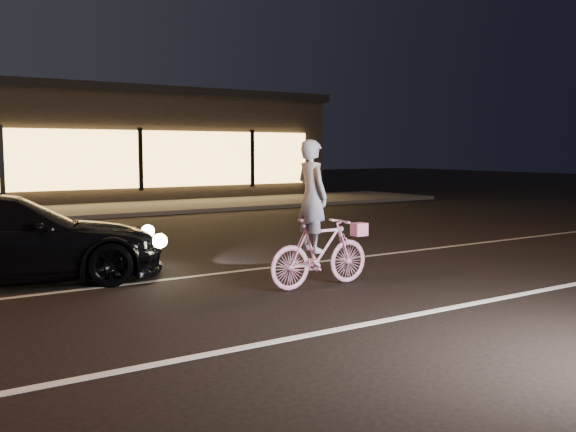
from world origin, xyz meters
TOP-DOWN VIEW (x-y plane):
  - ground at (0.00, 0.00)m, footprint 90.00×90.00m
  - lane_stripe_near at (0.00, -1.50)m, footprint 60.00×0.12m
  - lane_stripe_far at (0.00, 2.00)m, footprint 60.00×0.10m
  - sidewalk at (0.00, 13.00)m, footprint 30.00×4.00m
  - cyclist at (1.71, 0.36)m, footprint 1.63×0.56m
  - sedan at (-1.90, 3.03)m, footprint 4.72×2.72m

SIDE VIEW (x-z plane):
  - ground at x=0.00m, z-range 0.00..0.00m
  - lane_stripe_near at x=0.00m, z-range 0.00..0.01m
  - lane_stripe_far at x=0.00m, z-range 0.00..0.01m
  - sidewalk at x=0.00m, z-range 0.00..0.12m
  - sedan at x=-1.90m, z-range 0.00..1.29m
  - cyclist at x=1.71m, z-range -0.30..1.76m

